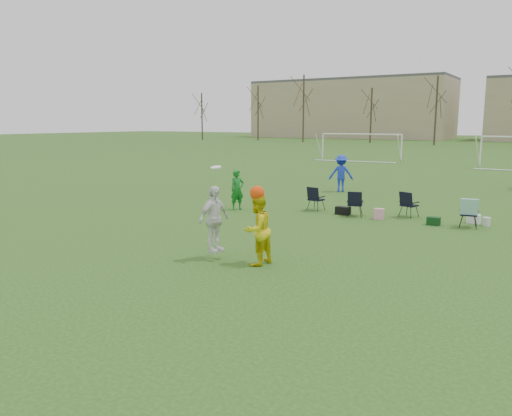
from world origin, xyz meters
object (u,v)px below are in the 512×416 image
Objects in this scene: fielder_green_near at (237,190)px; goal_left at (361,139)px; center_contest at (239,224)px; fielder_blue at (341,173)px.

fielder_green_near is 0.22× the size of goal_left.
center_contest is at bearing -117.94° from fielder_green_near.
fielder_green_near is at bearing 54.39° from fielder_blue.
fielder_blue reaches higher than fielder_green_near.
fielder_blue is at bearing 101.67° from center_contest.
fielder_blue is at bearing -77.59° from goal_left.
fielder_green_near is at bearing -85.04° from goal_left.
fielder_green_near is 7.34m from fielder_blue.
center_contest is at bearing -79.85° from goal_left.
center_contest is 0.33× the size of goal_left.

